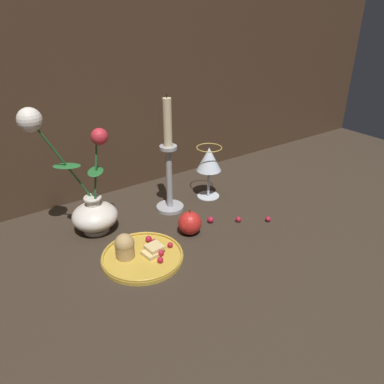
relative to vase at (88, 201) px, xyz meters
The scene contains 9 objects.
ground_plane 0.25m from the vase, 28.23° to the right, with size 2.40×2.40×0.00m, color #33281E.
vase is the anchor object (origin of this frame).
plate_with_pastries 0.21m from the vase, 74.84° to the right, with size 0.20×0.20×0.07m.
wine_glass 0.40m from the vase, ahead, with size 0.08×0.08×0.17m.
candlestick 0.25m from the vase, ahead, with size 0.08×0.08×0.35m.
apple_beside_vase 0.28m from the vase, 36.27° to the right, with size 0.07×0.07×0.08m.
berry_near_plate 0.42m from the vase, 27.52° to the right, with size 0.02×0.02×0.02m, color #AD192D.
berry_front_center 0.51m from the vase, 28.57° to the right, with size 0.02×0.02×0.02m, color #AD192D.
berry_by_glass_stem 0.35m from the vase, 26.43° to the right, with size 0.02×0.02×0.02m, color #AD192D.
Camera 1 is at (-0.48, -0.77, 0.57)m, focal length 35.00 mm.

